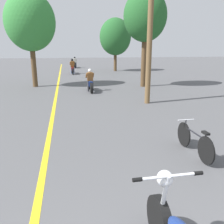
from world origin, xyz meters
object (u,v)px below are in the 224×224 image
at_px(utility_pole, 150,20).
at_px(motorcycle_rider_mid, 72,68).
at_px(roadside_tree_left, 30,22).
at_px(motorcycle_rider_lead, 90,83).
at_px(roadside_tree_right_near, 145,17).
at_px(roadside_tree_right_far, 115,37).
at_px(motorcycle_rider_far, 75,64).
at_px(bicycle_parked, 194,141).

bearing_deg(utility_pole, motorcycle_rider_mid, 102.52).
relative_size(roadside_tree_left, motorcycle_rider_lead, 2.93).
relative_size(utility_pole, roadside_tree_right_near, 1.19).
xyz_separation_m(roadside_tree_right_far, motorcycle_rider_mid, (-4.69, -2.05, -3.03)).
bearing_deg(utility_pole, motorcycle_rider_far, 96.80).
distance_m(roadside_tree_right_far, motorcycle_rider_mid, 5.95).
distance_m(roadside_tree_right_near, bicycle_parked, 11.08).
height_order(utility_pole, roadside_tree_right_far, utility_pole).
bearing_deg(motorcycle_rider_far, utility_pole, -83.20).
bearing_deg(bicycle_parked, roadside_tree_left, 113.46).
relative_size(motorcycle_rider_lead, motorcycle_rider_far, 0.97).
distance_m(utility_pole, roadside_tree_right_near, 4.94).
height_order(utility_pole, roadside_tree_left, utility_pole).
relative_size(motorcycle_rider_mid, motorcycle_rider_far, 1.04).
relative_size(roadside_tree_right_near, motorcycle_rider_far, 2.92).
distance_m(utility_pole, roadside_tree_right_far, 15.60).
bearing_deg(roadside_tree_left, roadside_tree_right_near, -10.44).
xyz_separation_m(roadside_tree_right_far, motorcycle_rider_far, (-4.16, 5.08, -3.06)).
distance_m(motorcycle_rider_mid, bicycle_parked, 19.03).
height_order(roadside_tree_left, motorcycle_rider_far, roadside_tree_left).
relative_size(roadside_tree_right_near, motorcycle_rider_lead, 2.99).
relative_size(roadside_tree_right_far, motorcycle_rider_lead, 2.78).
xyz_separation_m(motorcycle_rider_lead, bicycle_parked, (1.57, -9.04, -0.15)).
height_order(roadside_tree_right_near, motorcycle_rider_far, roadside_tree_right_near).
relative_size(utility_pole, roadside_tree_right_far, 1.28).
height_order(motorcycle_rider_lead, motorcycle_rider_mid, motorcycle_rider_mid).
bearing_deg(motorcycle_rider_lead, utility_pole, -57.77).
bearing_deg(motorcycle_rider_mid, bicycle_parked, -83.12).
height_order(motorcycle_rider_lead, motorcycle_rider_far, motorcycle_rider_far).
xyz_separation_m(roadside_tree_left, motorcycle_rider_far, (3.21, 14.60, -3.50)).
relative_size(roadside_tree_left, motorcycle_rider_far, 2.86).
distance_m(roadside_tree_right_near, motorcycle_rider_mid, 10.47).
xyz_separation_m(roadside_tree_right_far, roadside_tree_left, (-7.37, -9.51, 0.44)).
xyz_separation_m(motorcycle_rider_mid, motorcycle_rider_far, (0.53, 7.14, -0.03)).
bearing_deg(roadside_tree_right_far, motorcycle_rider_mid, -156.39).
relative_size(roadside_tree_right_far, motorcycle_rider_far, 2.71).
xyz_separation_m(roadside_tree_right_far, motorcycle_rider_lead, (-3.98, -11.90, -3.08)).
xyz_separation_m(roadside_tree_left, motorcycle_rider_mid, (2.68, 7.46, -3.46)).
relative_size(roadside_tree_right_near, roadside_tree_left, 1.02).
bearing_deg(utility_pole, motorcycle_rider_lead, 122.23).
bearing_deg(roadside_tree_right_near, bicycle_parked, -101.40).
bearing_deg(motorcycle_rider_lead, bicycle_parked, -80.17).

